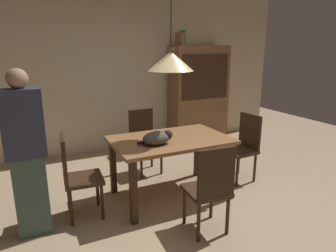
% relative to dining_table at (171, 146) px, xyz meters
% --- Properties ---
extents(ground, '(10.00, 10.00, 0.00)m').
position_rel_dining_table_xyz_m(ground, '(0.10, -0.54, -0.65)').
color(ground, tan).
extents(back_wall, '(6.40, 0.10, 2.90)m').
position_rel_dining_table_xyz_m(back_wall, '(0.10, 2.11, 0.80)').
color(back_wall, beige).
rests_on(back_wall, ground).
extents(dining_table, '(1.40, 0.90, 0.75)m').
position_rel_dining_table_xyz_m(dining_table, '(0.00, 0.00, 0.00)').
color(dining_table, olive).
rests_on(dining_table, ground).
extents(chair_far_back, '(0.42, 0.42, 0.93)m').
position_rel_dining_table_xyz_m(chair_far_back, '(-0.01, 0.88, -0.14)').
color(chair_far_back, '#382316').
rests_on(chair_far_back, ground).
extents(chair_left_side, '(0.43, 0.43, 0.93)m').
position_rel_dining_table_xyz_m(chair_left_side, '(-1.13, 0.01, -0.14)').
color(chair_left_side, '#382316').
rests_on(chair_left_side, ground).
extents(chair_right_side, '(0.43, 0.43, 0.93)m').
position_rel_dining_table_xyz_m(chair_right_side, '(1.13, 0.01, -0.14)').
color(chair_right_side, '#382316').
rests_on(chair_right_side, ground).
extents(chair_near_front, '(0.43, 0.43, 0.93)m').
position_rel_dining_table_xyz_m(chair_near_front, '(-0.01, -0.88, -0.14)').
color(chair_near_front, '#382316').
rests_on(chair_near_front, ground).
extents(cat_sleeping, '(0.39, 0.25, 0.16)m').
position_rel_dining_table_xyz_m(cat_sleeping, '(-0.23, -0.14, 0.18)').
color(cat_sleeping, '#4C4742').
rests_on(cat_sleeping, dining_table).
extents(pendant_lamp, '(0.52, 0.52, 1.30)m').
position_rel_dining_table_xyz_m(pendant_lamp, '(-0.00, 0.00, 1.01)').
color(pendant_lamp, beige).
extents(hutch_bookcase, '(1.12, 0.45, 1.85)m').
position_rel_dining_table_xyz_m(hutch_bookcase, '(1.47, 1.78, 0.24)').
color(hutch_bookcase, brown).
rests_on(hutch_bookcase, ground).
extents(book_brown_thick, '(0.06, 0.24, 0.22)m').
position_rel_dining_table_xyz_m(book_brown_thick, '(1.05, 1.78, 1.31)').
color(book_brown_thick, brown).
rests_on(book_brown_thick, hutch_bookcase).
extents(book_green_slim, '(0.03, 0.20, 0.26)m').
position_rel_dining_table_xyz_m(book_green_slim, '(1.11, 1.78, 1.33)').
color(book_green_slim, '#427A4C').
rests_on(book_green_slim, hutch_bookcase).
extents(person_standing, '(0.36, 0.22, 1.63)m').
position_rel_dining_table_xyz_m(person_standing, '(-1.57, -0.10, 0.17)').
color(person_standing, '#3D564C').
rests_on(person_standing, ground).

